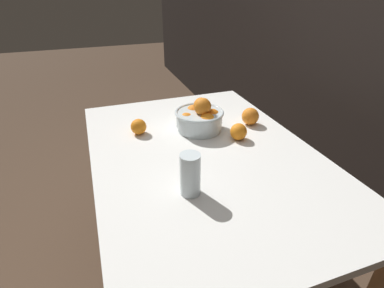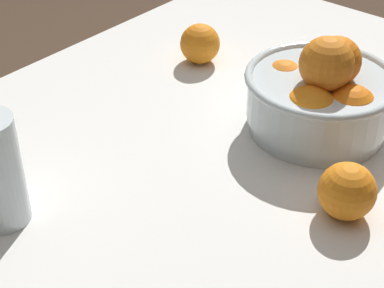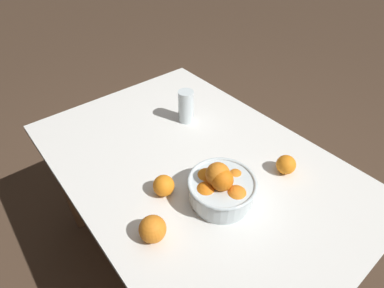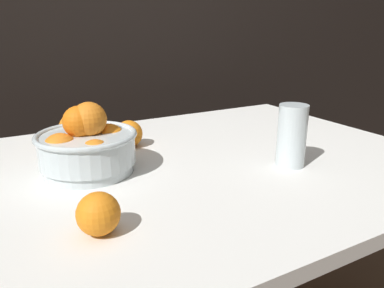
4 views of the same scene
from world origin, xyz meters
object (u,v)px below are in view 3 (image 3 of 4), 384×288
at_px(orange_loose_near_bowl, 153,229).
at_px(orange_loose_front, 164,186).
at_px(juice_glass, 186,108).
at_px(orange_loose_aside, 286,165).
at_px(fruit_bowl, 221,188).

distance_m(orange_loose_near_bowl, orange_loose_front, 0.17).
bearing_deg(juice_glass, orange_loose_near_bowl, 132.14).
height_order(orange_loose_near_bowl, orange_loose_aside, orange_loose_near_bowl).
relative_size(juice_glass, orange_loose_aside, 2.08).
xyz_separation_m(juice_glass, orange_loose_aside, (-0.48, -0.08, -0.03)).
relative_size(fruit_bowl, orange_loose_aside, 3.16).
distance_m(fruit_bowl, orange_loose_front, 0.19).
xyz_separation_m(juice_glass, orange_loose_front, (-0.28, 0.32, -0.03)).
height_order(fruit_bowl, orange_loose_front, fruit_bowl).
distance_m(fruit_bowl, orange_loose_aside, 0.28).
bearing_deg(orange_loose_aside, orange_loose_near_bowl, 81.55).
distance_m(juice_glass, orange_loose_aside, 0.48).
bearing_deg(juice_glass, orange_loose_aside, -170.58).
relative_size(fruit_bowl, juice_glass, 1.52).
relative_size(orange_loose_front, orange_loose_aside, 1.04).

